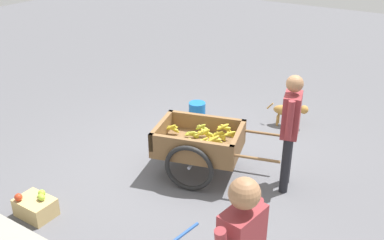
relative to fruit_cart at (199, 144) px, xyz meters
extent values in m
plane|color=#56565B|center=(0.21, -0.03, -0.44)|extent=(24.00, 24.00, 0.00)
cube|color=brown|center=(0.01, 0.00, -0.04)|extent=(1.28, 1.07, 0.10)
cube|color=brown|center=(0.51, 0.14, 0.13)|extent=(0.27, 0.79, 0.24)
cube|color=brown|center=(-0.49, -0.14, 0.13)|extent=(0.27, 0.79, 0.24)
cube|color=brown|center=(-0.09, 0.36, 0.13)|extent=(1.08, 0.35, 0.24)
cube|color=brown|center=(0.11, -0.35, 0.13)|extent=(1.08, 0.35, 0.24)
torus|color=black|center=(-0.11, 0.43, -0.12)|extent=(0.63, 0.23, 0.64)
torus|color=black|center=(0.13, -0.42, -0.12)|extent=(0.63, 0.23, 0.64)
cylinder|color=gray|center=(0.01, 0.00, -0.12)|extent=(0.28, 0.86, 0.04)
cylinder|color=brown|center=(-0.88, 0.11, 0.11)|extent=(0.54, 0.18, 0.04)
cylinder|color=brown|center=(-0.70, -0.55, 0.11)|extent=(0.54, 0.18, 0.04)
cylinder|color=gray|center=(0.46, 0.13, -0.26)|extent=(0.04, 0.04, 0.35)
ellipsoid|color=gold|center=(-0.29, 0.04, 0.14)|extent=(0.18, 0.11, 0.13)
ellipsoid|color=gold|center=(-0.28, 0.05, 0.15)|extent=(0.19, 0.11, 0.08)
ellipsoid|color=gold|center=(-0.26, 0.06, 0.16)|extent=(0.19, 0.11, 0.08)
ellipsoid|color=gold|center=(-0.25, 0.07, 0.17)|extent=(0.17, 0.14, 0.14)
ellipsoid|color=gold|center=(0.06, 0.16, 0.09)|extent=(0.18, 0.13, 0.12)
ellipsoid|color=gold|center=(0.07, 0.17, 0.10)|extent=(0.17, 0.14, 0.05)
ellipsoid|color=gold|center=(0.09, 0.18, 0.11)|extent=(0.18, 0.06, 0.14)
ellipsoid|color=gold|center=(-0.40, -0.18, 0.16)|extent=(0.18, 0.10, 0.13)
ellipsoid|color=gold|center=(-0.39, -0.17, 0.17)|extent=(0.19, 0.06, 0.10)
ellipsoid|color=gold|center=(-0.39, -0.16, 0.18)|extent=(0.17, 0.14, 0.05)
ellipsoid|color=gold|center=(-0.37, -0.15, 0.19)|extent=(0.19, 0.08, 0.10)
ellipsoid|color=gold|center=(-0.37, -0.14, 0.20)|extent=(0.18, 0.07, 0.13)
ellipsoid|color=gold|center=(-0.19, -0.24, 0.06)|extent=(0.18, 0.07, 0.14)
ellipsoid|color=gold|center=(-0.18, -0.23, 0.07)|extent=(0.19, 0.06, 0.09)
ellipsoid|color=gold|center=(-0.18, -0.22, 0.08)|extent=(0.19, 0.09, 0.05)
ellipsoid|color=gold|center=(-0.17, -0.21, 0.09)|extent=(0.18, 0.13, 0.09)
ellipsoid|color=gold|center=(-0.16, -0.20, 0.10)|extent=(0.18, 0.12, 0.14)
ellipsoid|color=gold|center=(0.05, -0.20, 0.13)|extent=(0.18, 0.11, 0.14)
ellipsoid|color=gold|center=(0.07, -0.19, 0.14)|extent=(0.18, 0.05, 0.05)
ellipsoid|color=gold|center=(0.09, -0.18, 0.15)|extent=(0.18, 0.07, 0.14)
ellipsoid|color=gold|center=(-0.25, -0.27, 0.18)|extent=(0.17, 0.12, 0.15)
ellipsoid|color=gold|center=(-0.22, -0.26, 0.19)|extent=(0.19, 0.10, 0.05)
ellipsoid|color=gold|center=(-0.21, -0.25, 0.20)|extent=(0.17, 0.14, 0.12)
ellipsoid|color=gold|center=(0.28, 0.33, 0.09)|extent=(0.18, 0.12, 0.13)
ellipsoid|color=gold|center=(0.29, 0.34, 0.10)|extent=(0.18, 0.14, 0.09)
ellipsoid|color=gold|center=(0.30, 0.35, 0.11)|extent=(0.18, 0.13, 0.07)
ellipsoid|color=gold|center=(0.32, 0.36, 0.12)|extent=(0.17, 0.06, 0.15)
ellipsoid|color=gold|center=(-0.12, -0.03, 0.17)|extent=(0.18, 0.10, 0.14)
ellipsoid|color=gold|center=(-0.10, -0.02, 0.18)|extent=(0.18, 0.05, 0.05)
ellipsoid|color=gold|center=(-0.08, 0.00, 0.19)|extent=(0.17, 0.06, 0.16)
ellipsoid|color=gold|center=(-0.05, -0.08, 0.13)|extent=(0.18, 0.06, 0.15)
ellipsoid|color=gold|center=(-0.02, -0.07, 0.14)|extent=(0.19, 0.09, 0.05)
ellipsoid|color=gold|center=(0.00, -0.06, 0.15)|extent=(0.17, 0.14, 0.14)
ellipsoid|color=gold|center=(0.44, -0.03, 0.09)|extent=(0.18, 0.10, 0.12)
ellipsoid|color=gold|center=(0.45, -0.02, 0.10)|extent=(0.19, 0.07, 0.08)
ellipsoid|color=gold|center=(0.46, -0.01, 0.11)|extent=(0.19, 0.13, 0.08)
ellipsoid|color=gold|center=(0.47, 0.00, 0.12)|extent=(0.18, 0.10, 0.13)
ellipsoid|color=gold|center=(0.15, -0.08, 0.05)|extent=(0.17, 0.13, 0.14)
ellipsoid|color=gold|center=(0.16, -0.07, 0.06)|extent=(0.19, 0.12, 0.09)
ellipsoid|color=gold|center=(0.17, -0.06, 0.07)|extent=(0.18, 0.15, 0.08)
ellipsoid|color=gold|center=(0.18, -0.05, 0.08)|extent=(0.18, 0.05, 0.12)
ellipsoid|color=gold|center=(-0.15, 0.09, 0.11)|extent=(0.17, 0.14, 0.13)
ellipsoid|color=gold|center=(-0.14, 0.10, 0.12)|extent=(0.18, 0.15, 0.05)
ellipsoid|color=gold|center=(-0.11, 0.11, 0.13)|extent=(0.17, 0.11, 0.15)
cylinder|color=black|center=(-1.13, -0.20, -0.06)|extent=(0.11, 0.11, 0.75)
cylinder|color=black|center=(-1.07, -0.41, -0.06)|extent=(0.11, 0.11, 0.75)
cube|color=maroon|center=(-1.10, -0.31, 0.58)|extent=(0.28, 0.38, 0.53)
sphere|color=#9E704C|center=(-1.10, -0.31, 0.98)|extent=(0.20, 0.20, 0.20)
cylinder|color=maroon|center=(-1.16, -0.10, 0.61)|extent=(0.08, 0.10, 0.48)
cylinder|color=maroon|center=(-1.04, -0.52, 0.61)|extent=(0.08, 0.08, 0.48)
cylinder|color=#234C93|center=(-1.07, 2.03, 0.39)|extent=(0.09, 0.46, 0.03)
sphere|color=#9E704C|center=(-1.67, 2.12, 1.10)|extent=(0.22, 0.22, 0.22)
cylinder|color=maroon|center=(-1.70, 1.90, 0.70)|extent=(0.08, 0.18, 0.53)
ellipsoid|color=#AD7A38|center=(-0.44, -2.00, -0.17)|extent=(0.47, 0.27, 0.18)
sphere|color=#AD7A38|center=(-0.70, -2.06, -0.11)|extent=(0.14, 0.14, 0.14)
cylinder|color=#AD7A38|center=(-0.16, -1.94, -0.13)|extent=(0.11, 0.05, 0.12)
cylinder|color=#AD7A38|center=(-0.55, -2.08, -0.35)|extent=(0.04, 0.04, 0.18)
cylinder|color=#AD7A38|center=(-0.58, -1.98, -0.35)|extent=(0.04, 0.04, 0.18)
cylinder|color=#AD7A38|center=(-0.30, -2.03, -0.35)|extent=(0.04, 0.04, 0.18)
cylinder|color=#AD7A38|center=(-0.32, -1.92, -0.35)|extent=(0.04, 0.04, 0.18)
cylinder|color=#1966B2|center=(0.95, -1.46, -0.30)|extent=(0.28, 0.28, 0.28)
cube|color=tan|center=(1.10, 1.82, -0.33)|extent=(0.44, 0.32, 0.22)
sphere|color=#B23319|center=(1.23, 1.93, -0.17)|extent=(0.09, 0.09, 0.09)
sphere|color=#99BF33|center=(1.03, 1.78, -0.18)|extent=(0.08, 0.08, 0.08)
sphere|color=#99BF33|center=(1.01, 1.78, -0.18)|extent=(0.07, 0.07, 0.07)
sphere|color=#99BF33|center=(1.08, 1.73, -0.18)|extent=(0.08, 0.08, 0.08)
camera|label=1|loc=(-2.69, 4.33, 2.79)|focal=41.15mm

